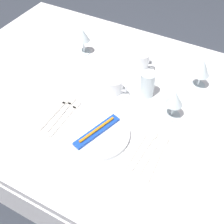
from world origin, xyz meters
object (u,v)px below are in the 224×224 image
Objects in this scene: toothbrush_package at (97,131)px; fork_salad at (56,112)px; spoon_soup at (147,146)px; coffee_cup_far at (115,85)px; fork_inner at (63,112)px; spoon_tea at (160,153)px; spoon_dessert at (154,149)px; wine_glass_left at (83,36)px; fork_outer at (66,117)px; wine_glass_centre at (175,100)px; dinner_plate at (97,134)px; dinner_knife at (136,148)px; drink_tumbler at (147,86)px; coffee_cup_left at (142,60)px; wine_glass_right at (202,69)px.

toothbrush_package is 1.03× the size of fork_salad.
coffee_cup_far is (-0.25, 0.21, 0.04)m from spoon_soup.
spoon_soup is at bearing 1.14° from fork_inner.
fork_inner is at bearing -179.50° from spoon_tea.
spoon_dessert is (0.22, 0.04, -0.02)m from toothbrush_package.
coffee_cup_far is (-0.28, 0.20, 0.04)m from spoon_dessert.
spoon_soup and spoon_dessert have the same top height.
spoon_soup is 1.58× the size of wine_glass_left.
fork_outer is 0.05m from fork_salad.
fork_inner is 0.03m from fork_salad.
spoon_soup is at bearing -96.86° from wine_glass_centre.
dinner_plate is 0.20m from spoon_soup.
dinner_plate is 0.16m from dinner_knife.
fork_salad and dinner_knife have the same top height.
drink_tumbler is at bearing -18.44° from wine_glass_left.
spoon_tea is at bearing 1.58° from fork_salad.
spoon_soup is at bearing -65.37° from drink_tumbler.
wine_glass_left reaches higher than fork_inner.
drink_tumbler reaches higher than coffee_cup_left.
coffee_cup_far is at bearing 65.93° from fork_outer.
spoon_soup is at bearing 2.32° from fork_salad.
coffee_cup_left is 0.73× the size of wine_glass_centre.
drink_tumbler reaches higher than spoon_soup.
fork_salad is 0.40m from drink_tumbler.
coffee_cup_left is (-0.03, 0.46, 0.04)m from dinner_plate.
drink_tumbler is (0.23, 0.28, 0.05)m from fork_outer.
spoon_tea is (0.03, -0.01, 0.00)m from spoon_dessert.
dinner_plate is 1.19× the size of spoon_soup.
fork_inner is 0.94× the size of spoon_dessert.
fork_salad is 0.93× the size of spoon_tea.
toothbrush_package is 0.99× the size of fork_outer.
fork_salad is at bearing -177.52° from spoon_dessert.
wine_glass_centre is at bearing -25.45° from drink_tumbler.
spoon_tea is 0.44m from wine_glass_right.
dinner_knife is 0.47m from wine_glass_right.
dinner_plate reaches higher than fork_inner.
fork_salad is at bearing -161.28° from fork_inner.
spoon_tea is at bearing 8.96° from dinner_plate.
wine_glass_right reaches higher than spoon_soup.
coffee_cup_left is 0.19m from drink_tumbler.
coffee_cup_left is 0.67× the size of wine_glass_right.
dinner_knife is 2.11× the size of coffee_cup_far.
wine_glass_centre reaches higher than toothbrush_package.
fork_inner is 0.46m from wine_glass_centre.
coffee_cup_far reaches higher than spoon_tea.
wine_glass_left is 1.17× the size of drink_tumbler.
coffee_cup_far is at bearing -157.05° from drink_tumbler.
spoon_soup is at bearing 176.01° from spoon_tea.
fork_outer is at bearing 172.39° from toothbrush_package.
spoon_dessert is at bearing 2.48° from fork_salad.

